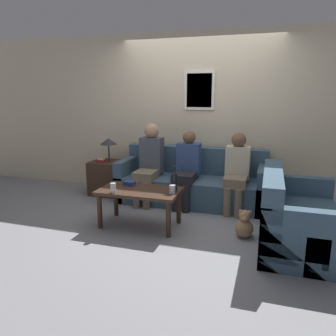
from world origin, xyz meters
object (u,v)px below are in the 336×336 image
(couch_side, at_px, (295,220))
(teddy_bear, at_px, (244,225))
(wine_bottle, at_px, (174,181))
(person_left, at_px, (149,161))
(couch_main, at_px, (192,183))
(person_right, at_px, (237,169))
(drinking_glass, at_px, (172,189))
(person_middle, at_px, (187,167))
(coffee_table, at_px, (140,195))

(couch_side, bearing_deg, teddy_bear, 86.96)
(wine_bottle, xyz_separation_m, person_left, (-0.65, 0.86, 0.05))
(couch_main, relative_size, couch_side, 1.59)
(person_left, bearing_deg, couch_side, -24.50)
(person_right, bearing_deg, couch_side, -51.88)
(drinking_glass, height_order, teddy_bear, drinking_glass)
(couch_main, xyz_separation_m, person_middle, (-0.05, -0.16, 0.30))
(drinking_glass, relative_size, person_right, 0.10)
(coffee_table, relative_size, person_right, 0.92)
(wine_bottle, bearing_deg, person_middle, 94.24)
(drinking_glass, distance_m, person_right, 1.20)
(couch_side, bearing_deg, drinking_glass, 92.07)
(couch_side, height_order, person_middle, person_middle)
(couch_side, height_order, wine_bottle, couch_side)
(coffee_table, height_order, teddy_bear, coffee_table)
(couch_main, bearing_deg, teddy_bear, -50.81)
(couch_side, relative_size, person_middle, 1.27)
(couch_side, distance_m, wine_bottle, 1.45)
(couch_main, bearing_deg, couch_side, -38.07)
(couch_side, xyz_separation_m, teddy_bear, (-0.54, 0.03, -0.15))
(couch_side, xyz_separation_m, coffee_table, (-1.84, -0.01, 0.12))
(wine_bottle, relative_size, person_left, 0.26)
(coffee_table, height_order, person_middle, person_middle)
(wine_bottle, height_order, person_right, person_right)
(person_middle, bearing_deg, person_right, -0.67)
(couch_main, xyz_separation_m, teddy_bear, (0.89, -1.09, -0.14))
(couch_side, height_order, drinking_glass, couch_side)
(couch_side, height_order, person_right, person_right)
(person_middle, bearing_deg, wine_bottle, -85.76)
(couch_side, distance_m, drinking_glass, 1.42)
(coffee_table, bearing_deg, teddy_bear, 1.63)
(drinking_glass, bearing_deg, person_right, 56.67)
(wine_bottle, bearing_deg, person_right, 52.55)
(couch_side, xyz_separation_m, person_right, (-0.74, 0.95, 0.31))
(teddy_bear, bearing_deg, person_right, 102.48)
(couch_main, xyz_separation_m, couch_side, (1.43, -1.12, 0.00))
(drinking_glass, xyz_separation_m, person_right, (0.66, 1.00, 0.07))
(coffee_table, bearing_deg, person_left, 103.21)
(coffee_table, height_order, drinking_glass, drinking_glass)
(wine_bottle, distance_m, person_left, 1.09)
(person_left, height_order, person_middle, person_left)
(person_left, relative_size, person_middle, 1.09)
(person_middle, height_order, teddy_bear, person_middle)
(coffee_table, distance_m, drinking_glass, 0.46)
(couch_main, distance_m, coffee_table, 1.21)
(coffee_table, relative_size, person_middle, 0.92)
(person_middle, bearing_deg, couch_main, 74.43)
(person_left, bearing_deg, couch_main, 15.82)
(person_right, bearing_deg, teddy_bear, -77.52)
(person_left, bearing_deg, coffee_table, -76.79)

